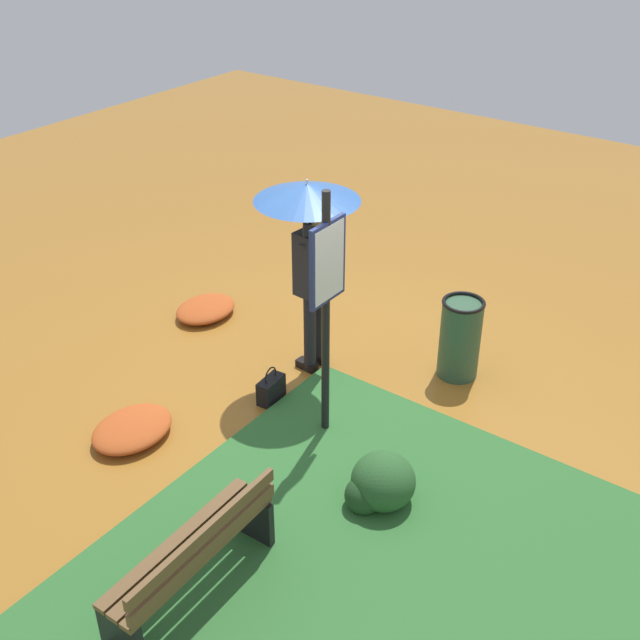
{
  "coord_description": "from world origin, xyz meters",
  "views": [
    {
      "loc": [
        5.25,
        3.92,
        4.52
      ],
      "look_at": [
        0.3,
        0.28,
        0.85
      ],
      "focal_mm": 44.5,
      "sensor_mm": 36.0,
      "label": 1
    }
  ],
  "objects_px": {
    "person_with_umbrella": "(311,228)",
    "trash_bin": "(460,338)",
    "info_sign_post": "(327,290)",
    "handbag": "(271,389)",
    "park_bench": "(195,557)"
  },
  "relations": [
    {
      "from": "trash_bin",
      "to": "info_sign_post",
      "type": "bearing_deg",
      "value": -18.78
    },
    {
      "from": "info_sign_post",
      "to": "handbag",
      "type": "relative_size",
      "value": 6.22
    },
    {
      "from": "person_with_umbrella",
      "to": "trash_bin",
      "type": "relative_size",
      "value": 2.45
    },
    {
      "from": "info_sign_post",
      "to": "trash_bin",
      "type": "relative_size",
      "value": 2.76
    },
    {
      "from": "handbag",
      "to": "info_sign_post",
      "type": "bearing_deg",
      "value": 84.06
    },
    {
      "from": "handbag",
      "to": "person_with_umbrella",
      "type": "bearing_deg",
      "value": -179.81
    },
    {
      "from": "info_sign_post",
      "to": "trash_bin",
      "type": "distance_m",
      "value": 1.9
    },
    {
      "from": "trash_bin",
      "to": "person_with_umbrella",
      "type": "bearing_deg",
      "value": -56.55
    },
    {
      "from": "person_with_umbrella",
      "to": "trash_bin",
      "type": "height_order",
      "value": "person_with_umbrella"
    },
    {
      "from": "info_sign_post",
      "to": "person_with_umbrella",
      "type": "bearing_deg",
      "value": -135.57
    },
    {
      "from": "handbag",
      "to": "trash_bin",
      "type": "xyz_separation_m",
      "value": [
        -1.44,
        1.21,
        0.29
      ]
    },
    {
      "from": "person_with_umbrella",
      "to": "park_bench",
      "type": "distance_m",
      "value": 3.15
    },
    {
      "from": "info_sign_post",
      "to": "handbag",
      "type": "height_order",
      "value": "info_sign_post"
    },
    {
      "from": "trash_bin",
      "to": "handbag",
      "type": "bearing_deg",
      "value": -40.03
    },
    {
      "from": "handbag",
      "to": "park_bench",
      "type": "bearing_deg",
      "value": 26.87
    }
  ]
}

